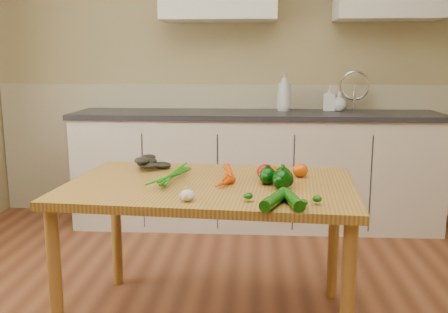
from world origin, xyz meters
TOP-DOWN VIEW (x-y plane):
  - room at (0.00, 0.17)m, footprint 4.04×5.04m
  - counter_run at (0.21, 2.19)m, footprint 2.84×0.64m
  - table at (-0.01, 0.58)m, footprint 1.41×0.97m
  - soap_bottle_a at (0.42, 2.30)m, footprint 0.14×0.14m
  - soap_bottle_b at (0.79, 2.34)m, footprint 0.11×0.11m
  - soap_bottle_c at (0.86, 2.32)m, footprint 0.16×0.16m
  - carrot_bunch at (-0.02, 0.60)m, footprint 0.26×0.21m
  - leafy_greens at (-0.36, 0.87)m, footprint 0.19×0.17m
  - garlic_bulb at (-0.08, 0.26)m, footprint 0.06×0.06m
  - pepper_a at (0.26, 0.57)m, footprint 0.08×0.08m
  - pepper_b at (0.33, 0.58)m, footprint 0.08×0.08m
  - pepper_c at (0.32, 0.49)m, footprint 0.09×0.09m
  - tomato_a at (0.25, 0.67)m, footprint 0.08×0.08m
  - tomato_b at (0.28, 0.71)m, footprint 0.07×0.07m
  - tomato_c at (0.42, 0.73)m, footprint 0.07×0.07m
  - zucchini_a at (0.35, 0.22)m, footprint 0.09×0.21m
  - zucchini_b at (0.28, 0.22)m, footprint 0.13×0.23m

SIDE VIEW (x-z plane):
  - counter_run at x=0.21m, z-range -0.11..1.03m
  - table at x=-0.01m, z-range 0.28..1.00m
  - zucchini_a at x=0.35m, z-range 0.72..0.77m
  - garlic_bulb at x=-0.08m, z-range 0.72..0.77m
  - zucchini_b at x=0.28m, z-range 0.72..0.77m
  - tomato_b at x=0.28m, z-range 0.72..0.78m
  - carrot_bunch at x=-0.02m, z-range 0.72..0.79m
  - tomato_c at x=0.42m, z-range 0.72..0.79m
  - tomato_a at x=0.25m, z-range 0.72..0.79m
  - pepper_a at x=0.26m, z-range 0.72..0.80m
  - pepper_b at x=0.33m, z-range 0.72..0.80m
  - pepper_c at x=0.32m, z-range 0.72..0.81m
  - leafy_greens at x=-0.36m, z-range 0.72..0.82m
  - soap_bottle_c at x=0.86m, z-range 0.90..1.05m
  - soap_bottle_b at x=0.79m, z-range 0.90..1.10m
  - soap_bottle_a at x=0.42m, z-range 0.90..1.20m
  - room at x=0.00m, z-range -0.07..2.57m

